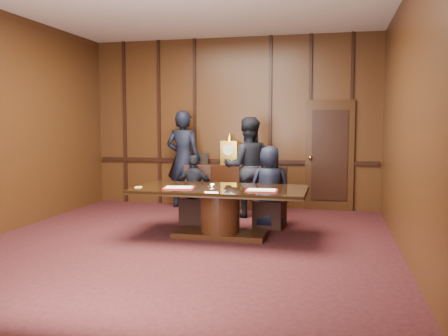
# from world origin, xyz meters

# --- Properties ---
(room) EXTENTS (7.00, 7.04, 3.50)m
(room) POSITION_xyz_m (0.07, 0.14, 1.72)
(room) COLOR black
(room) RESTS_ON ground
(sideboard) EXTENTS (1.60, 0.45, 1.54)m
(sideboard) POSITION_xyz_m (0.00, 3.26, 0.49)
(sideboard) COLOR black
(sideboard) RESTS_ON ground
(conference_table) EXTENTS (2.62, 1.32, 0.76)m
(conference_table) POSITION_xyz_m (0.41, 0.75, 0.51)
(conference_table) COLOR black
(conference_table) RESTS_ON ground
(folder_left) EXTENTS (0.51, 0.41, 0.02)m
(folder_left) POSITION_xyz_m (-0.18, 0.54, 0.77)
(folder_left) COLOR #A60F10
(folder_left) RESTS_ON conference_table
(folder_right) EXTENTS (0.48, 0.36, 0.02)m
(folder_right) POSITION_xyz_m (1.08, 0.55, 0.77)
(folder_right) COLOR #A60F10
(folder_right) RESTS_ON conference_table
(inkstand) EXTENTS (0.20, 0.14, 0.12)m
(inkstand) POSITION_xyz_m (0.41, 0.30, 0.81)
(inkstand) COLOR white
(inkstand) RESTS_ON conference_table
(notepad) EXTENTS (0.11, 0.09, 0.01)m
(notepad) POSITION_xyz_m (-0.80, 0.47, 0.77)
(notepad) COLOR #F7DE79
(notepad) RESTS_ON conference_table
(chair_left) EXTENTS (0.52, 0.52, 0.99)m
(chair_left) POSITION_xyz_m (-0.24, 1.63, 0.29)
(chair_left) COLOR black
(chair_left) RESTS_ON ground
(chair_right) EXTENTS (0.53, 0.53, 0.99)m
(chair_right) POSITION_xyz_m (1.07, 1.63, 0.29)
(chair_right) COLOR black
(chair_right) RESTS_ON ground
(signatory_left) EXTENTS (0.72, 0.35, 1.19)m
(signatory_left) POSITION_xyz_m (-0.24, 1.55, 0.60)
(signatory_left) COLOR black
(signatory_left) RESTS_ON ground
(signatory_right) EXTENTS (0.74, 0.55, 1.37)m
(signatory_right) POSITION_xyz_m (1.06, 1.55, 0.69)
(signatory_right) COLOR black
(signatory_right) RESTS_ON ground
(witness_left) EXTENTS (0.76, 0.53, 2.00)m
(witness_left) POSITION_xyz_m (-0.94, 3.10, 1.00)
(witness_left) COLOR black
(witness_left) RESTS_ON ground
(witness_right) EXTENTS (1.05, 0.91, 1.85)m
(witness_right) POSITION_xyz_m (0.53, 2.45, 0.93)
(witness_right) COLOR black
(witness_right) RESTS_ON ground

